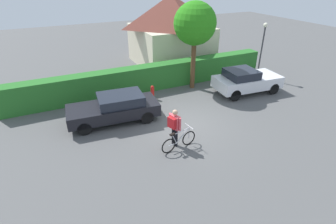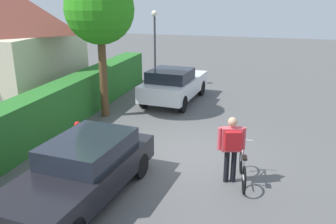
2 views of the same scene
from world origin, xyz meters
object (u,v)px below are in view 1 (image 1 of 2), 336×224
Objects in this scene: tree_kerbside at (195,24)px; fire_hydrant at (152,92)px; parked_car_far at (246,80)px; person_rider at (174,125)px; bicycle at (179,141)px; parked_car_near at (115,108)px; street_lamp at (263,43)px.

tree_kerbside reaches higher than fire_hydrant.
parked_car_far is 7.07m from person_rider.
tree_kerbside reaches higher than bicycle.
fire_hydrant is at bearing -170.72° from tree_kerbside.
parked_car_near reaches higher than bicycle.
fire_hydrant is (-2.90, -0.47, -3.45)m from tree_kerbside.
bicycle is at bearing -124.89° from tree_kerbside.
fire_hydrant is (-5.40, 1.54, -0.35)m from parked_car_far.
bicycle is (-6.27, -3.40, -0.39)m from parked_car_far.
tree_kerbside is (-2.50, 2.02, 3.10)m from parked_car_far.
person_rider is (1.63, -3.09, 0.30)m from parked_car_near.
person_rider reaches higher than parked_car_far.
parked_car_far is at bearing -146.76° from street_lamp.
parked_car_far reaches higher than fire_hydrant.
bicycle is 0.99× the size of person_rider.
fire_hydrant is at bearing 164.03° from parked_car_far.
parked_car_far is 2.43× the size of bicycle.
bicycle is 5.02m from fire_hydrant.
fire_hydrant is at bearing -179.63° from street_lamp.
parked_car_far is 3.34m from street_lamp.
person_rider is at bearing -62.21° from parked_car_near.
street_lamp reaches higher than parked_car_far.
parked_car_far is at bearing -15.97° from fire_hydrant.
parked_car_near is 1.09× the size of parked_car_far.
street_lamp reaches higher than person_rider.
person_rider is (-6.35, -3.10, 0.26)m from parked_car_far.
parked_car_near is 3.50m from person_rider.
street_lamp is (2.43, 1.59, 1.65)m from parked_car_far.
tree_kerbside is at bearing 9.28° from fire_hydrant.
street_lamp is 4.51× the size of fire_hydrant.
tree_kerbside is 4.53m from fire_hydrant.
street_lamp reaches higher than fire_hydrant.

